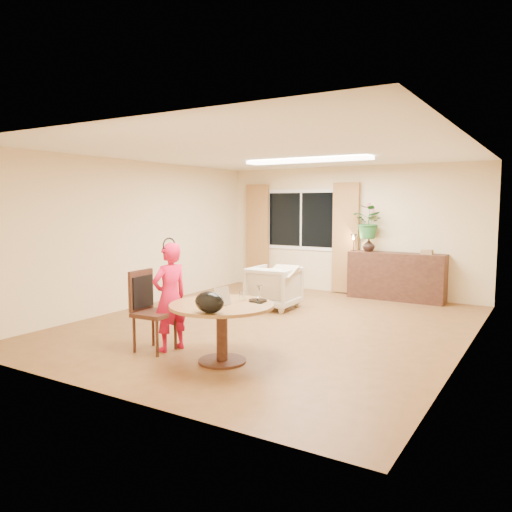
{
  "coord_description": "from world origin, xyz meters",
  "views": [
    {
      "loc": [
        3.66,
        -6.48,
        1.84
      ],
      "look_at": [
        -0.15,
        -0.2,
        1.07
      ],
      "focal_mm": 35.0,
      "sensor_mm": 36.0,
      "label": 1
    }
  ],
  "objects": [
    {
      "name": "curtain_right",
      "position": [
        -0.05,
        3.15,
        1.15
      ],
      "size": [
        0.55,
        0.08,
        2.25
      ],
      "primitive_type": "cube",
      "color": "brown",
      "rests_on": "wall_back"
    },
    {
      "name": "handbag",
      "position": [
        0.56,
        -2.32,
        0.81
      ],
      "size": [
        0.35,
        0.2,
        0.23
      ],
      "primitive_type": null,
      "rotation": [
        0.0,
        0.0,
        -0.0
      ],
      "color": "black",
      "rests_on": "dining_table"
    },
    {
      "name": "wine_glass",
      "position": [
        0.74,
        -1.6,
        0.8
      ],
      "size": [
        0.08,
        0.08,
        0.22
      ],
      "primitive_type": null,
      "rotation": [
        0.0,
        0.0,
        -0.1
      ],
      "color": "white",
      "rests_on": "dining_table"
    },
    {
      "name": "bouquet",
      "position": [
        0.49,
        3.01,
        1.49
      ],
      "size": [
        0.73,
        0.68,
        0.66
      ],
      "primitive_type": "imported",
      "rotation": [
        0.0,
        0.0,
        -0.34
      ],
      "color": "#345F23",
      "rests_on": "vase"
    },
    {
      "name": "tumbler",
      "position": [
        0.47,
        -1.55,
        0.75
      ],
      "size": [
        0.1,
        0.1,
        0.11
      ],
      "primitive_type": null,
      "rotation": [
        0.0,
        0.0,
        0.29
      ],
      "color": "white",
      "rests_on": "dining_table"
    },
    {
      "name": "vase",
      "position": [
        0.49,
        3.01,
        1.03
      ],
      "size": [
        0.27,
        0.27,
        0.25
      ],
      "primitive_type": "imported",
      "rotation": [
        0.0,
        0.0,
        -0.12
      ],
      "color": "black",
      "rests_on": "sideboard"
    },
    {
      "name": "armchair",
      "position": [
        -0.58,
        1.12,
        0.37
      ],
      "size": [
        0.82,
        0.85,
        0.75
      ],
      "primitive_type": "imported",
      "rotation": [
        0.0,
        0.0,
        3.17
      ],
      "color": "beige",
      "rests_on": "floor"
    },
    {
      "name": "wall_back",
      "position": [
        0.0,
        3.25,
        1.3
      ],
      "size": [
        5.5,
        0.0,
        5.5
      ],
      "primitive_type": "plane",
      "rotation": [
        1.57,
        0.0,
        0.0
      ],
      "color": "beige",
      "rests_on": "floor"
    },
    {
      "name": "desk_lamp",
      "position": [
        0.19,
        2.96,
        1.09
      ],
      "size": [
        0.15,
        0.15,
        0.35
      ],
      "primitive_type": null,
      "rotation": [
        0.0,
        0.0,
        -0.02
      ],
      "color": "black",
      "rests_on": "sideboard"
    },
    {
      "name": "curtain_left",
      "position": [
        -2.15,
        3.15,
        1.15
      ],
      "size": [
        0.55,
        0.08,
        2.25
      ],
      "primitive_type": "cube",
      "color": "brown",
      "rests_on": "wall_back"
    },
    {
      "name": "child",
      "position": [
        -0.46,
        -1.78,
        0.68
      ],
      "size": [
        0.56,
        0.43,
        1.36
      ],
      "primitive_type": "imported",
      "rotation": [
        0.0,
        0.0,
        -1.81
      ],
      "color": "red",
      "rests_on": "floor"
    },
    {
      "name": "laptop",
      "position": [
        0.3,
        -1.89,
        0.8
      ],
      "size": [
        0.37,
        0.29,
        0.22
      ],
      "primitive_type": null,
      "rotation": [
        0.0,
        0.0,
        -0.21
      ],
      "color": "#B7B7BC",
      "rests_on": "dining_table"
    },
    {
      "name": "floor",
      "position": [
        0.0,
        0.0,
        0.0
      ],
      "size": [
        6.5,
        6.5,
        0.0
      ],
      "primitive_type": "plane",
      "color": "brown",
      "rests_on": "ground"
    },
    {
      "name": "wall_right",
      "position": [
        2.75,
        0.0,
        1.3
      ],
      "size": [
        0.0,
        6.5,
        6.5
      ],
      "primitive_type": "plane",
      "rotation": [
        1.57,
        0.0,
        -1.57
      ],
      "color": "beige",
      "rests_on": "floor"
    },
    {
      "name": "dining_chair",
      "position": [
        -0.59,
        -1.92,
        0.51
      ],
      "size": [
        0.51,
        0.47,
        1.01
      ],
      "primitive_type": null,
      "rotation": [
        0.0,
        0.0,
        0.06
      ],
      "color": "black",
      "rests_on": "floor"
    },
    {
      "name": "dining_table",
      "position": [
        0.38,
        -1.85,
        0.54
      ],
      "size": [
        1.22,
        1.22,
        0.69
      ],
      "color": "brown",
      "rests_on": "floor"
    },
    {
      "name": "sideboard",
      "position": [
        1.05,
        3.01,
        0.45
      ],
      "size": [
        1.82,
        0.44,
        0.91
      ],
      "primitive_type": "cube",
      "color": "black",
      "rests_on": "floor"
    },
    {
      "name": "throw",
      "position": [
        -0.36,
        1.02,
        0.76
      ],
      "size": [
        0.51,
        0.6,
        0.03
      ],
      "primitive_type": null,
      "rotation": [
        0.0,
        0.0,
        0.11
      ],
      "color": "beige",
      "rests_on": "armchair"
    },
    {
      "name": "book_stack",
      "position": [
        1.6,
        3.01,
        0.95
      ],
      "size": [
        0.24,
        0.19,
        0.09
      ],
      "primitive_type": null,
      "rotation": [
        0.0,
        0.0,
        -0.15
      ],
      "color": "olive",
      "rests_on": "sideboard"
    },
    {
      "name": "wall_left",
      "position": [
        -2.75,
        0.0,
        1.3
      ],
      "size": [
        0.0,
        6.5,
        6.5
      ],
      "primitive_type": "plane",
      "rotation": [
        1.57,
        0.0,
        1.57
      ],
      "color": "beige",
      "rests_on": "floor"
    },
    {
      "name": "ceiling_panel",
      "position": [
        0.0,
        1.2,
        2.57
      ],
      "size": [
        2.2,
        0.35,
        0.05
      ],
      "primitive_type": "cube",
      "color": "white",
      "rests_on": "ceiling"
    },
    {
      "name": "ceiling",
      "position": [
        0.0,
        0.0,
        2.6
      ],
      "size": [
        6.5,
        6.5,
        0.0
      ],
      "primitive_type": "plane",
      "rotation": [
        3.14,
        0.0,
        0.0
      ],
      "color": "white",
      "rests_on": "wall_back"
    },
    {
      "name": "window",
      "position": [
        -1.1,
        3.23,
        1.5
      ],
      "size": [
        1.7,
        0.03,
        1.3
      ],
      "color": "white",
      "rests_on": "wall_back"
    },
    {
      "name": "pot_lid",
      "position": [
        0.66,
        -1.5,
        0.71
      ],
      "size": [
        0.28,
        0.28,
        0.04
      ],
      "primitive_type": null,
      "rotation": [
        0.0,
        0.0,
        0.28
      ],
      "color": "white",
      "rests_on": "dining_table"
    }
  ]
}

